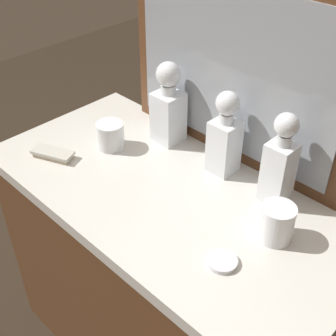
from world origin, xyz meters
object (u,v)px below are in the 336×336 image
object	(u,v)px
crystal_decanter_center	(224,140)
crystal_tumbler_left	(111,136)
crystal_decanter_right	(279,167)
crystal_decanter_rear	(168,110)
porcelain_dish	(222,262)
crystal_tumbler_rear	(277,224)
silver_brush_rear	(53,154)

from	to	relation	value
crystal_decanter_center	crystal_tumbler_left	size ratio (longest dim) A/B	2.94
crystal_decanter_right	crystal_decanter_rear	bearing A→B (deg)	178.66
crystal_decanter_center	crystal_tumbler_left	distance (m)	0.38
crystal_decanter_rear	porcelain_dish	bearing A→B (deg)	-31.99
crystal_decanter_right	porcelain_dish	size ratio (longest dim) A/B	3.67
crystal_tumbler_left	crystal_tumbler_rear	xyz separation A→B (m)	(0.62, 0.03, 0.01)
crystal_decanter_center	crystal_decanter_rear	world-z (taller)	crystal_decanter_rear
crystal_tumbler_left	crystal_tumbler_rear	size ratio (longest dim) A/B	0.89
crystal_tumbler_left	porcelain_dish	bearing A→B (deg)	-13.09
crystal_tumbler_rear	crystal_tumbler_left	bearing A→B (deg)	-177.48
crystal_tumbler_left	silver_brush_rear	size ratio (longest dim) A/B	0.62
crystal_decanter_center	porcelain_dish	size ratio (longest dim) A/B	3.52
crystal_decanter_center	silver_brush_rear	xyz separation A→B (m)	(-0.42, -0.33, -0.09)
porcelain_dish	crystal_tumbler_left	bearing A→B (deg)	166.91
crystal_decanter_rear	crystal_decanter_right	size ratio (longest dim) A/B	1.00
crystal_tumbler_rear	crystal_decanter_rear	bearing A→B (deg)	165.23
crystal_tumbler_left	silver_brush_rear	bearing A→B (deg)	-116.41
crystal_decanter_rear	silver_brush_rear	world-z (taller)	crystal_decanter_rear
crystal_tumbler_rear	crystal_decanter_center	bearing A→B (deg)	154.89
crystal_decanter_center	crystal_tumbler_rear	bearing A→B (deg)	-25.11
silver_brush_rear	crystal_decanter_right	bearing A→B (deg)	27.72
crystal_decanter_rear	crystal_tumbler_left	world-z (taller)	crystal_decanter_rear
crystal_decanter_rear	crystal_tumbler_rear	xyz separation A→B (m)	(0.51, -0.14, -0.06)
silver_brush_rear	porcelain_dish	world-z (taller)	silver_brush_rear
crystal_tumbler_left	porcelain_dish	size ratio (longest dim) A/B	1.20
crystal_decanter_rear	silver_brush_rear	xyz separation A→B (m)	(-0.19, -0.33, -0.10)
crystal_decanter_right	porcelain_dish	xyz separation A→B (m)	(0.05, -0.29, -0.10)
crystal_decanter_rear	porcelain_dish	distance (m)	0.57
crystal_decanter_center	porcelain_dish	xyz separation A→B (m)	(0.24, -0.29, -0.10)
crystal_decanter_center	porcelain_dish	world-z (taller)	crystal_decanter_center
crystal_decanter_center	silver_brush_rear	world-z (taller)	crystal_decanter_center
crystal_decanter_right	porcelain_dish	world-z (taller)	crystal_decanter_right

